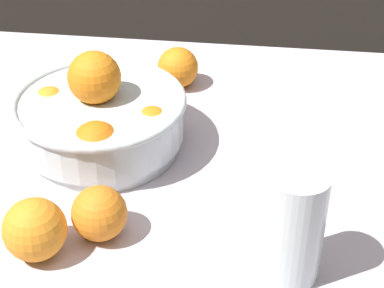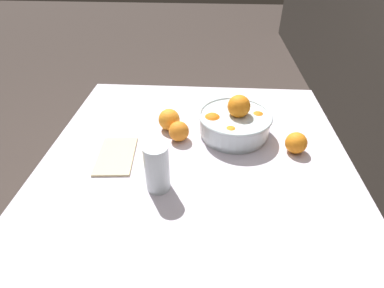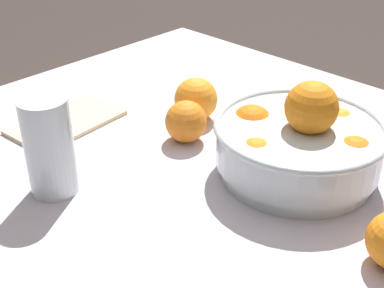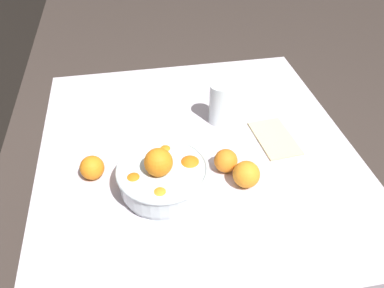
{
  "view_description": "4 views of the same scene",
  "coord_description": "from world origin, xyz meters",
  "px_view_note": "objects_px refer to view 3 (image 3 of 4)",
  "views": [
    {
      "loc": [
        0.09,
        -0.7,
        1.32
      ],
      "look_at": [
        -0.01,
        0.04,
        0.8
      ],
      "focal_mm": 60.0,
      "sensor_mm": 36.0,
      "label": 1
    },
    {
      "loc": [
        0.8,
        0.04,
        1.38
      ],
      "look_at": [
        0.01,
        -0.01,
        0.79
      ],
      "focal_mm": 28.0,
      "sensor_mm": 36.0,
      "label": 2
    },
    {
      "loc": [
        0.49,
        0.53,
        1.2
      ],
      "look_at": [
        -0.04,
        0.01,
        0.77
      ],
      "focal_mm": 50.0,
      "sensor_mm": 36.0,
      "label": 3
    },
    {
      "loc": [
        -0.94,
        0.19,
        1.58
      ],
      "look_at": [
        -0.04,
        0.02,
        0.77
      ],
      "focal_mm": 35.0,
      "sensor_mm": 36.0,
      "label": 4
    }
  ],
  "objects_px": {
    "orange_loose_aside": "(186,122)",
    "orange_loose_front": "(196,99)",
    "fruit_bowl": "(299,142)",
    "juice_glass": "(50,152)"
  },
  "relations": [
    {
      "from": "juice_glass",
      "to": "orange_loose_aside",
      "type": "xyz_separation_m",
      "value": [
        -0.25,
        0.04,
        -0.03
      ]
    },
    {
      "from": "fruit_bowl",
      "to": "orange_loose_aside",
      "type": "distance_m",
      "value": 0.21
    },
    {
      "from": "orange_loose_front",
      "to": "orange_loose_aside",
      "type": "bearing_deg",
      "value": 31.83
    },
    {
      "from": "fruit_bowl",
      "to": "juice_glass",
      "type": "xyz_separation_m",
      "value": [
        0.3,
        -0.24,
        0.01
      ]
    },
    {
      "from": "fruit_bowl",
      "to": "orange_loose_aside",
      "type": "xyz_separation_m",
      "value": [
        0.05,
        -0.21,
        -0.02
      ]
    },
    {
      "from": "orange_loose_front",
      "to": "orange_loose_aside",
      "type": "height_order",
      "value": "orange_loose_front"
    },
    {
      "from": "fruit_bowl",
      "to": "juice_glass",
      "type": "distance_m",
      "value": 0.39
    },
    {
      "from": "orange_loose_front",
      "to": "juice_glass",
      "type": "bearing_deg",
      "value": 1.32
    },
    {
      "from": "orange_loose_front",
      "to": "orange_loose_aside",
      "type": "relative_size",
      "value": 1.1
    },
    {
      "from": "orange_loose_aside",
      "to": "orange_loose_front",
      "type": "bearing_deg",
      "value": -148.17
    }
  ]
}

